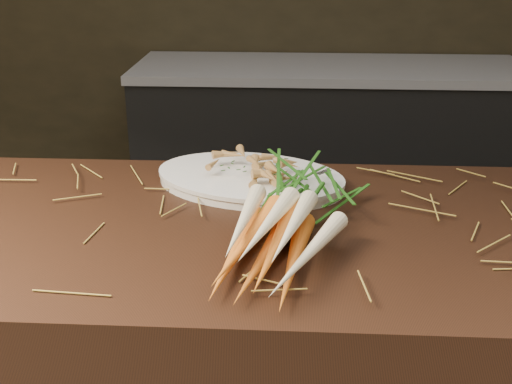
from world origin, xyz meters
The scene contains 6 objects.
back_counter centered at (0.30, 2.18, 0.42)m, with size 1.82×0.62×0.84m.
straw_bedding centered at (0.00, 0.30, 0.91)m, with size 1.40×0.60×0.02m, color olive, non-canonical shape.
root_veg_bunch centered at (0.12, 0.28, 0.95)m, with size 0.28×0.59×0.10m.
serving_platter centered at (0.03, 0.50, 0.91)m, with size 0.42×0.28×0.02m, color white, non-canonical shape.
roasted_veg_heap centered at (0.03, 0.50, 0.95)m, with size 0.20×0.15×0.05m, color #9E672F, non-canonical shape.
serving_fork centered at (0.17, 0.44, 0.92)m, with size 0.01×0.16×0.00m, color silver.
Camera 1 is at (0.12, -0.81, 1.42)m, focal length 45.00 mm.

